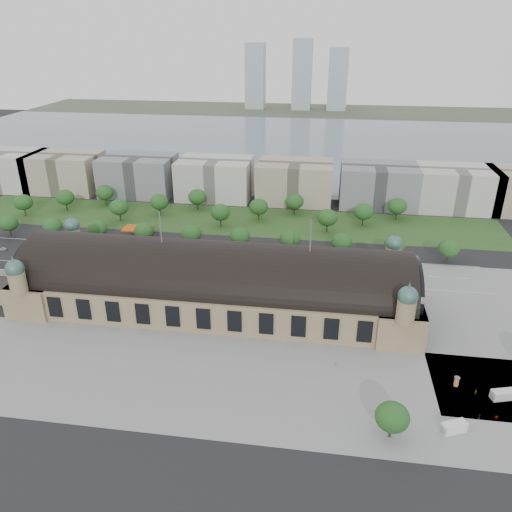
# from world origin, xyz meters

# --- Properties ---
(ground) EXTENTS (900.00, 900.00, 0.00)m
(ground) POSITION_xyz_m (0.00, 0.00, 0.00)
(ground) COLOR black
(ground) RESTS_ON ground
(station) EXTENTS (150.00, 48.40, 44.30)m
(station) POSITION_xyz_m (0.00, 0.00, 10.28)
(station) COLOR #97835D
(station) RESTS_ON ground
(plaza_south) EXTENTS (190.00, 48.00, 0.12)m
(plaza_south) POSITION_xyz_m (10.00, -44.00, 0.00)
(plaza_south) COLOR gray
(plaza_south) RESTS_ON ground
(plaza_east) EXTENTS (56.00, 100.00, 0.12)m
(plaza_east) POSITION_xyz_m (103.00, 0.00, 0.00)
(plaza_east) COLOR gray
(plaza_east) RESTS_ON ground
(road_slab) EXTENTS (260.00, 26.00, 0.10)m
(road_slab) POSITION_xyz_m (-20.00, 38.00, 0.00)
(road_slab) COLOR black
(road_slab) RESTS_ON ground
(grass_belt) EXTENTS (300.00, 45.00, 0.10)m
(grass_belt) POSITION_xyz_m (-15.00, 93.00, 0.00)
(grass_belt) COLOR #294F1F
(grass_belt) RESTS_ON ground
(petrol_station) EXTENTS (14.00, 13.00, 5.05)m
(petrol_station) POSITION_xyz_m (-53.91, 65.28, 2.95)
(petrol_station) COLOR #D9480C
(petrol_station) RESTS_ON ground
(lake) EXTENTS (700.00, 320.00, 0.08)m
(lake) POSITION_xyz_m (0.00, 298.00, 0.00)
(lake) COLOR slate
(lake) RESTS_ON ground
(far_shore) EXTENTS (700.00, 120.00, 0.14)m
(far_shore) POSITION_xyz_m (0.00, 498.00, 0.00)
(far_shore) COLOR #44513D
(far_shore) RESTS_ON ground
(far_tower_left) EXTENTS (24.00, 24.00, 80.00)m
(far_tower_left) POSITION_xyz_m (-60.00, 508.00, 40.00)
(far_tower_left) COLOR #9EA8B2
(far_tower_left) RESTS_ON ground
(far_tower_mid) EXTENTS (24.00, 24.00, 85.00)m
(far_tower_mid) POSITION_xyz_m (0.00, 508.00, 42.50)
(far_tower_mid) COLOR #9EA8B2
(far_tower_mid) RESTS_ON ground
(far_tower_right) EXTENTS (24.00, 24.00, 75.00)m
(far_tower_right) POSITION_xyz_m (45.00, 508.00, 37.50)
(far_tower_right) COLOR #9EA8B2
(far_tower_right) RESTS_ON ground
(office_0) EXTENTS (45.00, 32.00, 24.00)m
(office_0) POSITION_xyz_m (-170.00, 133.00, 12.00)
(office_0) COLOR beige
(office_0) RESTS_ON ground
(office_1) EXTENTS (45.00, 32.00, 24.00)m
(office_1) POSITION_xyz_m (-130.00, 133.00, 12.00)
(office_1) COLOR tan
(office_1) RESTS_ON ground
(office_2) EXTENTS (45.00, 32.00, 24.00)m
(office_2) POSITION_xyz_m (-80.00, 133.00, 12.00)
(office_2) COLOR gray
(office_2) RESTS_ON ground
(office_3) EXTENTS (45.00, 32.00, 24.00)m
(office_3) POSITION_xyz_m (-30.00, 133.00, 12.00)
(office_3) COLOR beige
(office_3) RESTS_ON ground
(office_4) EXTENTS (45.00, 32.00, 24.00)m
(office_4) POSITION_xyz_m (20.00, 133.00, 12.00)
(office_4) COLOR tan
(office_4) RESTS_ON ground
(office_5) EXTENTS (45.00, 32.00, 24.00)m
(office_5) POSITION_xyz_m (70.00, 133.00, 12.00)
(office_5) COLOR gray
(office_5) RESTS_ON ground
(office_6) EXTENTS (45.00, 32.00, 24.00)m
(office_6) POSITION_xyz_m (115.00, 133.00, 12.00)
(office_6) COLOR beige
(office_6) RESTS_ON ground
(tree_row_0) EXTENTS (9.60, 9.60, 11.52)m
(tree_row_0) POSITION_xyz_m (-120.00, 53.00, 7.43)
(tree_row_0) COLOR #2D2116
(tree_row_0) RESTS_ON ground
(tree_row_1) EXTENTS (9.60, 9.60, 11.52)m
(tree_row_1) POSITION_xyz_m (-96.00, 53.00, 7.43)
(tree_row_1) COLOR #2D2116
(tree_row_1) RESTS_ON ground
(tree_row_2) EXTENTS (9.60, 9.60, 11.52)m
(tree_row_2) POSITION_xyz_m (-72.00, 53.00, 7.43)
(tree_row_2) COLOR #2D2116
(tree_row_2) RESTS_ON ground
(tree_row_3) EXTENTS (9.60, 9.60, 11.52)m
(tree_row_3) POSITION_xyz_m (-48.00, 53.00, 7.43)
(tree_row_3) COLOR #2D2116
(tree_row_3) RESTS_ON ground
(tree_row_4) EXTENTS (9.60, 9.60, 11.52)m
(tree_row_4) POSITION_xyz_m (-24.00, 53.00, 7.43)
(tree_row_4) COLOR #2D2116
(tree_row_4) RESTS_ON ground
(tree_row_5) EXTENTS (9.60, 9.60, 11.52)m
(tree_row_5) POSITION_xyz_m (0.00, 53.00, 7.43)
(tree_row_5) COLOR #2D2116
(tree_row_5) RESTS_ON ground
(tree_row_6) EXTENTS (9.60, 9.60, 11.52)m
(tree_row_6) POSITION_xyz_m (24.00, 53.00, 7.43)
(tree_row_6) COLOR #2D2116
(tree_row_6) RESTS_ON ground
(tree_row_7) EXTENTS (9.60, 9.60, 11.52)m
(tree_row_7) POSITION_xyz_m (48.00, 53.00, 7.43)
(tree_row_7) COLOR #2D2116
(tree_row_7) RESTS_ON ground
(tree_row_8) EXTENTS (9.60, 9.60, 11.52)m
(tree_row_8) POSITION_xyz_m (72.00, 53.00, 7.43)
(tree_row_8) COLOR #2D2116
(tree_row_8) RESTS_ON ground
(tree_row_9) EXTENTS (9.60, 9.60, 11.52)m
(tree_row_9) POSITION_xyz_m (96.00, 53.00, 7.43)
(tree_row_9) COLOR #2D2116
(tree_row_9) RESTS_ON ground
(tree_belt_0) EXTENTS (10.40, 10.40, 12.48)m
(tree_belt_0) POSITION_xyz_m (-130.00, 83.00, 8.05)
(tree_belt_0) COLOR #2D2116
(tree_belt_0) RESTS_ON ground
(tree_belt_1) EXTENTS (10.40, 10.40, 12.48)m
(tree_belt_1) POSITION_xyz_m (-111.00, 95.00, 8.05)
(tree_belt_1) COLOR #2D2116
(tree_belt_1) RESTS_ON ground
(tree_belt_2) EXTENTS (10.40, 10.40, 12.48)m
(tree_belt_2) POSITION_xyz_m (-92.00, 107.00, 8.05)
(tree_belt_2) COLOR #2D2116
(tree_belt_2) RESTS_ON ground
(tree_belt_3) EXTENTS (10.40, 10.40, 12.48)m
(tree_belt_3) POSITION_xyz_m (-73.00, 83.00, 8.05)
(tree_belt_3) COLOR #2D2116
(tree_belt_3) RESTS_ON ground
(tree_belt_4) EXTENTS (10.40, 10.40, 12.48)m
(tree_belt_4) POSITION_xyz_m (-54.00, 95.00, 8.05)
(tree_belt_4) COLOR #2D2116
(tree_belt_4) RESTS_ON ground
(tree_belt_5) EXTENTS (10.40, 10.40, 12.48)m
(tree_belt_5) POSITION_xyz_m (-35.00, 107.00, 8.05)
(tree_belt_5) COLOR #2D2116
(tree_belt_5) RESTS_ON ground
(tree_belt_6) EXTENTS (10.40, 10.40, 12.48)m
(tree_belt_6) POSITION_xyz_m (-16.00, 83.00, 8.05)
(tree_belt_6) COLOR #2D2116
(tree_belt_6) RESTS_ON ground
(tree_belt_7) EXTENTS (10.40, 10.40, 12.48)m
(tree_belt_7) POSITION_xyz_m (3.00, 95.00, 8.05)
(tree_belt_7) COLOR #2D2116
(tree_belt_7) RESTS_ON ground
(tree_belt_8) EXTENTS (10.40, 10.40, 12.48)m
(tree_belt_8) POSITION_xyz_m (22.00, 107.00, 8.05)
(tree_belt_8) COLOR #2D2116
(tree_belt_8) RESTS_ON ground
(tree_belt_9) EXTENTS (10.40, 10.40, 12.48)m
(tree_belt_9) POSITION_xyz_m (41.00, 83.00, 8.05)
(tree_belt_9) COLOR #2D2116
(tree_belt_9) RESTS_ON ground
(tree_belt_10) EXTENTS (10.40, 10.40, 12.48)m
(tree_belt_10) POSITION_xyz_m (60.00, 95.00, 8.05)
(tree_belt_10) COLOR #2D2116
(tree_belt_10) RESTS_ON ground
(tree_belt_11) EXTENTS (10.40, 10.40, 12.48)m
(tree_belt_11) POSITION_xyz_m (79.00, 107.00, 8.05)
(tree_belt_11) COLOR #2D2116
(tree_belt_11) RESTS_ON ground
(tree_plaza_s) EXTENTS (9.00, 9.00, 10.64)m
(tree_plaza_s) POSITION_xyz_m (60.00, -60.00, 6.80)
(tree_plaza_s) COLOR #2D2116
(tree_plaza_s) RESTS_ON ground
(traffic_car_0) EXTENTS (4.22, 1.95, 1.40)m
(traffic_car_0) POSITION_xyz_m (-114.07, 36.55, 0.70)
(traffic_car_0) COLOR #BDBEBF
(traffic_car_0) RESTS_ON ground
(traffic_car_1) EXTENTS (4.25, 1.89, 1.35)m
(traffic_car_1) POSITION_xyz_m (-98.81, 37.65, 0.68)
(traffic_car_1) COLOR gray
(traffic_car_1) RESTS_ON ground
(traffic_car_2) EXTENTS (4.92, 2.36, 1.35)m
(traffic_car_2) POSITION_xyz_m (-57.44, 36.71, 0.68)
(traffic_car_2) COLOR black
(traffic_car_2) RESTS_ON ground
(traffic_car_3) EXTENTS (5.30, 2.62, 1.48)m
(traffic_car_3) POSITION_xyz_m (-42.80, 47.10, 0.74)
(traffic_car_3) COLOR maroon
(traffic_car_3) RESTS_ON ground
(traffic_car_5) EXTENTS (4.04, 1.80, 1.29)m
(traffic_car_5) POSITION_xyz_m (43.36, 46.62, 0.64)
(traffic_car_5) COLOR #505156
(traffic_car_5) RESTS_ON ground
(traffic_car_6) EXTENTS (5.11, 2.87, 1.35)m
(traffic_car_6) POSITION_xyz_m (74.60, 36.94, 0.67)
(traffic_car_6) COLOR silver
(traffic_car_6) RESTS_ON ground
(parked_car_0) EXTENTS (4.57, 3.80, 1.47)m
(parked_car_0) POSITION_xyz_m (-75.14, 21.00, 0.74)
(parked_car_0) COLOR black
(parked_car_0) RESTS_ON ground
(parked_car_1) EXTENTS (5.08, 4.20, 1.29)m
(parked_car_1) POSITION_xyz_m (-45.13, 21.00, 0.64)
(parked_car_1) COLOR maroon
(parked_car_1) RESTS_ON ground
(parked_car_2) EXTENTS (5.94, 4.00, 1.60)m
(parked_car_2) POSITION_xyz_m (-46.43, 21.00, 0.80)
(parked_car_2) COLOR #182244
(parked_car_2) RESTS_ON ground
(parked_car_3) EXTENTS (4.58, 3.40, 1.45)m
(parked_car_3) POSITION_xyz_m (-46.21, 25.00, 0.73)
(parked_car_3) COLOR #525459
(parked_car_3) RESTS_ON ground
(parked_car_4) EXTENTS (5.16, 3.36, 1.61)m
(parked_car_4) POSITION_xyz_m (-46.77, 25.00, 0.80)
(parked_car_4) COLOR silver
(parked_car_4) RESTS_ON ground
(parked_car_5) EXTENTS (5.20, 4.29, 1.32)m
(parked_car_5) POSITION_xyz_m (-30.23, 21.00, 0.66)
(parked_car_5) COLOR #95999D
(parked_car_5) RESTS_ON ground
(parked_car_6) EXTENTS (5.21, 4.04, 1.41)m
(parked_car_6) POSITION_xyz_m (-19.57, 21.00, 0.70)
(parked_car_6) COLOR black
(parked_car_6) RESTS_ON ground
(bus_west) EXTENTS (12.55, 3.92, 3.44)m
(bus_west) POSITION_xyz_m (-2.53, 29.54, 1.72)
(bus_west) COLOR red
(bus_west) RESTS_ON ground
(bus_mid) EXTENTS (11.44, 2.78, 3.18)m
(bus_mid) POSITION_xyz_m (22.67, 27.24, 1.59)
(bus_mid) COLOR beige
(bus_mid) RESTS_ON ground
(bus_east) EXTENTS (12.79, 3.51, 3.53)m
(bus_east) POSITION_xyz_m (12.51, 29.54, 1.76)
(bus_east) COLOR beige
(bus_east) RESTS_ON ground
(van_east) EXTENTS (7.11, 4.39, 2.87)m
(van_east) POSITION_xyz_m (93.52, -40.07, 1.37)
(van_east) COLOR silver
(van_east) RESTS_ON ground
(van_south) EXTENTS (7.27, 5.28, 2.93)m
(van_south) POSITION_xyz_m (76.79, -55.67, 1.40)
(van_south) COLOR white
(van_south) RESTS_ON ground
(advertising_column) EXTENTS (1.67, 1.67, 3.18)m
(advertising_column) POSITION_xyz_m (81.79, -35.97, 1.65)
(advertising_column) COLOR #CC3341
(advertising_column) RESTS_ON ground
(pedestrian_0) EXTENTS (0.80, 0.50, 1.55)m
(pedestrian_0) POSITION_xyz_m (45.86, -31.84, 0.78)
(pedestrian_0) COLOR gray
(pedestrian_0) RESTS_ON ground
(pedestrian_1) EXTENTS (0.64, 0.77, 1.80)m
(pedestrian_1) POSITION_xyz_m (86.69, -39.08, 0.90)
(pedestrian_1) COLOR gray
(pedestrian_1) RESTS_ON ground
(pedestrian_3) EXTENTS (1.20, 0.73, 1.92)m
(pedestrian_3) POSITION_xyz_m (89.62, -49.42, 0.96)
(pedestrian_3) COLOR gray
(pedestrian_3) RESTS_ON ground
(pedestrian_4) EXTENTS (1.10, 1.14, 1.71)m
(pedestrian_4) POSITION_xyz_m (85.09, -49.58, 0.86)
(pedestrian_4) COLOR gray
(pedestrian_4) RESTS_ON ground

